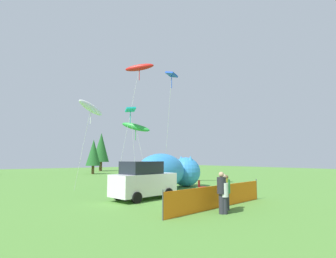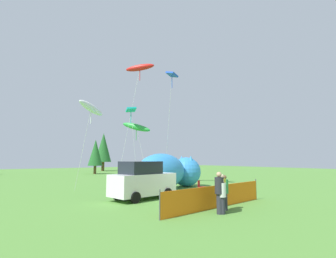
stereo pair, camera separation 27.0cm
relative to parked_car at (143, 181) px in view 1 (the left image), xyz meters
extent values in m
plane|color=#548C38|center=(2.50, -0.60, -1.14)|extent=(120.00, 120.00, 0.00)
cube|color=white|center=(0.05, 0.01, -0.22)|extent=(4.46, 2.46, 1.30)
cube|color=#1E232D|center=(-0.16, -0.03, 0.82)|extent=(2.56, 2.00, 0.78)
cylinder|color=black|center=(1.19, 1.08, -0.82)|extent=(0.68, 0.35, 0.64)
cylinder|color=black|center=(1.48, -0.63, -0.82)|extent=(0.68, 0.35, 0.64)
cylinder|color=black|center=(-1.39, 0.64, -0.82)|extent=(0.68, 0.35, 0.64)
cylinder|color=black|center=(-1.09, -1.07, -0.82)|extent=(0.68, 0.35, 0.64)
cube|color=maroon|center=(4.89, -0.22, -0.66)|extent=(0.71, 0.71, 0.03)
cube|color=maroon|center=(4.76, -0.01, -0.43)|extent=(0.44, 0.28, 0.47)
cylinder|color=#A5A5AD|center=(5.19, -0.29, -0.90)|extent=(0.02, 0.02, 0.47)
cylinder|color=#A5A5AD|center=(4.81, -0.52, -0.90)|extent=(0.02, 0.02, 0.47)
cylinder|color=#A5A5AD|center=(4.96, 0.09, -0.90)|extent=(0.02, 0.02, 0.47)
cylinder|color=#A5A5AD|center=(4.58, -0.14, -0.90)|extent=(0.02, 0.02, 0.47)
ellipsoid|color=#338CD8|center=(3.83, 3.50, 0.33)|extent=(5.23, 3.80, 2.94)
ellipsoid|color=white|center=(3.83, 3.50, -0.33)|extent=(3.41, 2.75, 1.32)
sphere|color=#338CD8|center=(7.03, 4.13, 0.19)|extent=(2.65, 2.65, 2.65)
cone|color=#338CD8|center=(7.03, 4.79, 1.24)|extent=(0.74, 0.74, 0.79)
cone|color=#338CD8|center=(7.03, 3.47, 1.24)|extent=(0.74, 0.74, 0.79)
cube|color=orange|center=(1.76, -4.71, -0.57)|extent=(8.05, 1.15, 1.13)
cylinder|color=#4C4C51|center=(-2.26, -5.27, -0.51)|extent=(0.05, 0.05, 1.25)
cylinder|color=#4C4C51|center=(5.78, -4.16, -0.51)|extent=(0.05, 0.05, 1.25)
cylinder|color=#2D2D38|center=(0.73, -5.97, -0.75)|extent=(0.24, 0.24, 0.77)
cylinder|color=silver|center=(0.73, -5.97, -0.05)|extent=(0.35, 0.35, 0.64)
sphere|color=tan|center=(0.73, -5.97, 0.37)|extent=(0.21, 0.21, 0.21)
cylinder|color=#2D2D38|center=(1.53, -5.40, -0.73)|extent=(0.25, 0.25, 0.81)
cylinder|color=#338C4C|center=(1.53, -5.40, 0.01)|extent=(0.37, 0.37, 0.68)
sphere|color=brown|center=(1.53, -5.40, 0.46)|extent=(0.22, 0.22, 0.22)
cylinder|color=#2D2D38|center=(0.65, -5.87, -0.68)|extent=(0.28, 0.28, 0.91)
cylinder|color=#26262D|center=(0.65, -5.87, 0.15)|extent=(0.42, 0.42, 0.76)
sphere|color=tan|center=(0.65, -5.87, 0.65)|extent=(0.25, 0.25, 0.25)
cylinder|color=#2D2D38|center=(1.02, -5.68, -0.71)|extent=(0.27, 0.27, 0.85)
cylinder|color=yellow|center=(1.02, -5.68, 0.07)|extent=(0.39, 0.39, 0.71)
sphere|color=beige|center=(1.02, -5.68, 0.54)|extent=(0.23, 0.23, 0.23)
cylinder|color=silver|center=(3.03, 7.87, 4.60)|extent=(1.86, 0.90, 11.47)
ellipsoid|color=red|center=(3.94, 7.44, 10.33)|extent=(2.48, 2.59, 0.95)
cylinder|color=red|center=(3.94, 7.44, 9.63)|extent=(0.06, 0.06, 1.20)
cylinder|color=silver|center=(4.42, 7.55, 1.67)|extent=(0.90, 1.11, 5.62)
ellipsoid|color=green|center=(3.99, 8.09, 4.48)|extent=(2.23, 2.87, 1.47)
cylinder|color=green|center=(3.99, 8.09, 3.78)|extent=(0.06, 0.06, 1.20)
cylinder|color=silver|center=(-1.62, 6.78, 2.16)|extent=(0.74, 1.28, 6.61)
ellipsoid|color=white|center=(-1.27, 6.15, 5.47)|extent=(2.70, 1.70, 1.46)
cylinder|color=white|center=(-1.27, 6.15, 4.77)|extent=(0.06, 0.06, 1.20)
cylinder|color=silver|center=(3.42, 7.41, 2.45)|extent=(0.70, 0.29, 7.17)
cube|color=#19B2B2|center=(3.08, 7.54, 6.03)|extent=(1.13, 1.12, 0.45)
cylinder|color=#19B2B2|center=(3.08, 7.54, 5.33)|extent=(0.06, 0.06, 1.20)
cylinder|color=silver|center=(6.24, 5.86, 4.04)|extent=(1.06, 2.67, 10.35)
cube|color=blue|center=(5.73, 4.54, 9.21)|extent=(1.11, 1.15, 0.56)
cylinder|color=blue|center=(5.73, 4.54, 8.51)|extent=(0.06, 0.06, 1.20)
cylinder|color=brown|center=(7.39, 28.06, -0.46)|extent=(0.43, 0.43, 1.36)
cone|color=#236028|center=(7.39, 28.06, 2.39)|extent=(2.39, 2.39, 4.34)
cylinder|color=brown|center=(12.40, 37.06, -0.21)|extent=(0.59, 0.59, 1.86)
cone|color=#236028|center=(12.40, 37.06, 3.69)|extent=(3.27, 3.27, 5.95)
camera|label=1|loc=(-8.72, -14.28, 1.39)|focal=28.00mm
camera|label=2|loc=(-8.50, -14.44, 1.39)|focal=28.00mm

